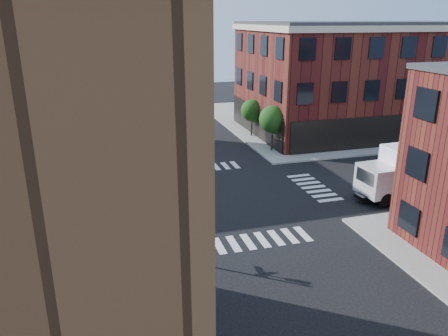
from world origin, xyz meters
TOP-DOWN VIEW (x-y plane):
  - ground at (0.00, 0.00)m, footprint 120.00×120.00m
  - sidewalk_ne at (21.00, 21.00)m, footprint 30.00×30.00m
  - building_ne at (20.50, 16.00)m, footprint 25.00×16.00m
  - tree_near at (7.56, 9.98)m, footprint 2.69×2.69m
  - tree_far at (7.56, 15.98)m, footprint 2.43×2.43m
  - signal_pole at (-6.72, -6.68)m, footprint 1.29×1.24m
  - box_truck at (13.28, -3.61)m, footprint 8.70×3.03m
  - traffic_cone at (-5.70, -5.70)m, footprint 0.50×0.50m

SIDE VIEW (x-z plane):
  - ground at x=0.00m, z-range 0.00..0.00m
  - sidewalk_ne at x=21.00m, z-range 0.00..0.15m
  - traffic_cone at x=-5.70m, z-range -0.01..0.70m
  - box_truck at x=13.28m, z-range 0.08..3.96m
  - signal_pole at x=-6.72m, z-range 0.56..5.16m
  - tree_far at x=7.56m, z-range 0.84..4.91m
  - tree_near at x=7.56m, z-range 0.91..5.41m
  - building_ne at x=20.50m, z-range 0.00..12.00m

